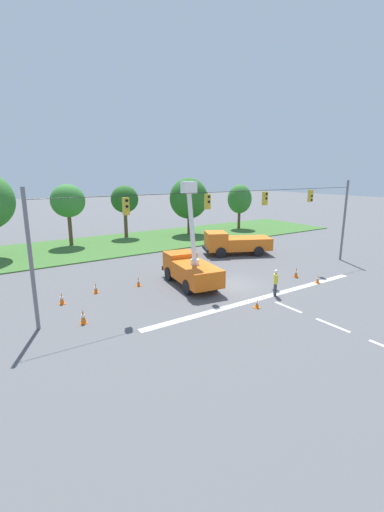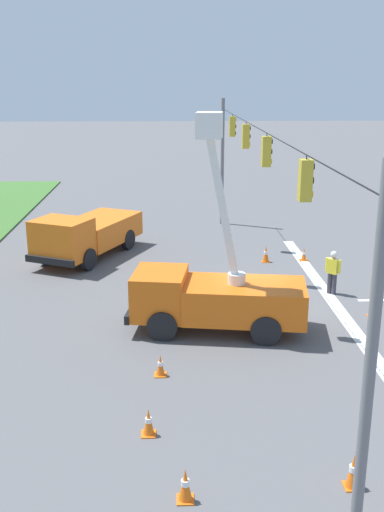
{
  "view_description": "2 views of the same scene",
  "coord_description": "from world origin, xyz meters",
  "px_view_note": "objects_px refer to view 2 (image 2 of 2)",
  "views": [
    {
      "loc": [
        -15.42,
        -17.91,
        7.82
      ],
      "look_at": [
        -2.4,
        1.62,
        2.11
      ],
      "focal_mm": 24.0,
      "sensor_mm": 36.0,
      "label": 1
    },
    {
      "loc": [
        -21.43,
        3.16,
        8.28
      ],
      "look_at": [
        1.94,
        2.2,
        1.3
      ],
      "focal_mm": 42.0,
      "sensor_mm": 36.0,
      "label": 2
    }
  ],
  "objects_px": {
    "utility_truck_bucket_lift": "(214,293)",
    "traffic_cone_lane_edge_b": "(304,254)",
    "traffic_cone_near_bucket": "(185,485)",
    "traffic_cone_mid_left": "(353,471)",
    "traffic_cone_foreground_right": "(149,422)",
    "traffic_cone_mid_right": "(373,309)",
    "traffic_cone_foreground_left": "(160,366)",
    "road_worker": "(333,270)",
    "traffic_cone_lane_edge_a": "(266,254)",
    "utility_truck_support_near": "(86,234)"
  },
  "relations": [
    {
      "from": "utility_truck_bucket_lift",
      "to": "traffic_cone_lane_edge_b",
      "type": "xyz_separation_m",
      "value": [
        7.91,
        -4.85,
        -1.05
      ]
    },
    {
      "from": "traffic_cone_near_bucket",
      "to": "traffic_cone_lane_edge_b",
      "type": "height_order",
      "value": "traffic_cone_near_bucket"
    },
    {
      "from": "traffic_cone_mid_left",
      "to": "traffic_cone_foreground_right",
      "type": "bearing_deg",
      "value": 64.04
    },
    {
      "from": "traffic_cone_mid_right",
      "to": "traffic_cone_foreground_left",
      "type": "bearing_deg",
      "value": 118.53
    },
    {
      "from": "traffic_cone_mid_left",
      "to": "traffic_cone_lane_edge_b",
      "type": "height_order",
      "value": "traffic_cone_mid_left"
    },
    {
      "from": "utility_truck_bucket_lift",
      "to": "traffic_cone_foreground_left",
      "type": "distance_m",
      "value": 3.83
    },
    {
      "from": "traffic_cone_foreground_right",
      "to": "traffic_cone_lane_edge_b",
      "type": "distance_m",
      "value": 15.73
    },
    {
      "from": "road_worker",
      "to": "traffic_cone_near_bucket",
      "type": "xyz_separation_m",
      "value": [
        -11.96,
        6.2,
        -0.64
      ]
    },
    {
      "from": "traffic_cone_mid_left",
      "to": "traffic_cone_lane_edge_a",
      "type": "bearing_deg",
      "value": -2.62
    },
    {
      "from": "traffic_cone_foreground_right",
      "to": "traffic_cone_near_bucket",
      "type": "xyz_separation_m",
      "value": [
        -2.38,
        -0.81,
        0.02
      ]
    },
    {
      "from": "traffic_cone_lane_edge_a",
      "to": "traffic_cone_near_bucket",
      "type": "bearing_deg",
      "value": 165.37
    },
    {
      "from": "utility_truck_bucket_lift",
      "to": "traffic_cone_foreground_left",
      "type": "height_order",
      "value": "utility_truck_bucket_lift"
    },
    {
      "from": "traffic_cone_near_bucket",
      "to": "traffic_cone_lane_edge_b",
      "type": "bearing_deg",
      "value": -20.27
    },
    {
      "from": "traffic_cone_mid_right",
      "to": "traffic_cone_near_bucket",
      "type": "height_order",
      "value": "traffic_cone_near_bucket"
    },
    {
      "from": "utility_truck_support_near",
      "to": "traffic_cone_foreground_left",
      "type": "bearing_deg",
      "value": -163.19
    },
    {
      "from": "traffic_cone_foreground_left",
      "to": "traffic_cone_near_bucket",
      "type": "distance_m",
      "value": 5.41
    },
    {
      "from": "traffic_cone_mid_right",
      "to": "traffic_cone_lane_edge_a",
      "type": "xyz_separation_m",
      "value": [
        6.83,
        2.8,
        0.11
      ]
    },
    {
      "from": "traffic_cone_mid_left",
      "to": "utility_truck_support_near",
      "type": "bearing_deg",
      "value": 24.24
    },
    {
      "from": "utility_truck_support_near",
      "to": "road_worker",
      "type": "xyz_separation_m",
      "value": [
        -5.47,
        -10.4,
        -0.16
      ]
    },
    {
      "from": "utility_truck_bucket_lift",
      "to": "traffic_cone_foreground_right",
      "type": "height_order",
      "value": "utility_truck_bucket_lift"
    },
    {
      "from": "traffic_cone_mid_right",
      "to": "traffic_cone_lane_edge_b",
      "type": "height_order",
      "value": "traffic_cone_lane_edge_b"
    },
    {
      "from": "utility_truck_bucket_lift",
      "to": "traffic_cone_mid_right",
      "type": "xyz_separation_m",
      "value": [
        0.92,
        -5.82,
        -1.06
      ]
    },
    {
      "from": "traffic_cone_foreground_right",
      "to": "traffic_cone_foreground_left",
      "type": "bearing_deg",
      "value": -4.88
    },
    {
      "from": "utility_truck_bucket_lift",
      "to": "traffic_cone_near_bucket",
      "type": "relative_size",
      "value": 9.9
    },
    {
      "from": "traffic_cone_lane_edge_a",
      "to": "utility_truck_support_near",
      "type": "bearing_deg",
      "value": 82.73
    },
    {
      "from": "traffic_cone_foreground_right",
      "to": "traffic_cone_mid_left",
      "type": "relative_size",
      "value": 0.88
    },
    {
      "from": "utility_truck_support_near",
      "to": "traffic_cone_lane_edge_a",
      "type": "height_order",
      "value": "utility_truck_support_near"
    },
    {
      "from": "traffic_cone_mid_left",
      "to": "traffic_cone_lane_edge_a",
      "type": "distance_m",
      "value": 16.1
    },
    {
      "from": "utility_truck_support_near",
      "to": "traffic_cone_near_bucket",
      "type": "height_order",
      "value": "utility_truck_support_near"
    },
    {
      "from": "traffic_cone_lane_edge_a",
      "to": "traffic_cone_foreground_right",
      "type": "bearing_deg",
      "value": 160.02
    },
    {
      "from": "road_worker",
      "to": "traffic_cone_lane_edge_b",
      "type": "bearing_deg",
      "value": 1.34
    },
    {
      "from": "utility_truck_bucket_lift",
      "to": "traffic_cone_lane_edge_b",
      "type": "bearing_deg",
      "value": -31.51
    },
    {
      "from": "traffic_cone_mid_right",
      "to": "utility_truck_bucket_lift",
      "type": "bearing_deg",
      "value": 99.01
    },
    {
      "from": "road_worker",
      "to": "traffic_cone_foreground_right",
      "type": "relative_size",
      "value": 2.56
    },
    {
      "from": "utility_truck_bucket_lift",
      "to": "traffic_cone_lane_edge_b",
      "type": "relative_size",
      "value": 11.83
    },
    {
      "from": "road_worker",
      "to": "traffic_cone_lane_edge_a",
      "type": "xyz_separation_m",
      "value": [
        4.39,
        1.94,
        -0.62
      ]
    },
    {
      "from": "traffic_cone_lane_edge_a",
      "to": "traffic_cone_lane_edge_b",
      "type": "relative_size",
      "value": 1.26
    },
    {
      "from": "traffic_cone_foreground_left",
      "to": "traffic_cone_mid_right",
      "type": "bearing_deg",
      "value": -61.47
    },
    {
      "from": "road_worker",
      "to": "traffic_cone_foreground_left",
      "type": "height_order",
      "value": "road_worker"
    },
    {
      "from": "traffic_cone_near_bucket",
      "to": "traffic_cone_lane_edge_a",
      "type": "bearing_deg",
      "value": -14.63
    },
    {
      "from": "utility_truck_support_near",
      "to": "traffic_cone_lane_edge_b",
      "type": "bearing_deg",
      "value": -95.11
    },
    {
      "from": "road_worker",
      "to": "traffic_cone_lane_edge_b",
      "type": "height_order",
      "value": "road_worker"
    },
    {
      "from": "road_worker",
      "to": "traffic_cone_lane_edge_b",
      "type": "distance_m",
      "value": 4.61
    },
    {
      "from": "traffic_cone_lane_edge_b",
      "to": "traffic_cone_mid_left",
      "type": "bearing_deg",
      "value": 171.02
    },
    {
      "from": "utility_truck_support_near",
      "to": "traffic_cone_lane_edge_b",
      "type": "relative_size",
      "value": 11.28
    },
    {
      "from": "traffic_cone_mid_left",
      "to": "traffic_cone_near_bucket",
      "type": "distance_m",
      "value": 3.54
    },
    {
      "from": "traffic_cone_foreground_left",
      "to": "traffic_cone_lane_edge_a",
      "type": "bearing_deg",
      "value": -23.73
    },
    {
      "from": "traffic_cone_lane_edge_a",
      "to": "traffic_cone_lane_edge_b",
      "type": "height_order",
      "value": "traffic_cone_lane_edge_a"
    },
    {
      "from": "traffic_cone_mid_right",
      "to": "traffic_cone_foreground_right",
      "type": "bearing_deg",
      "value": 132.19
    },
    {
      "from": "road_worker",
      "to": "traffic_cone_foreground_right",
      "type": "bearing_deg",
      "value": 143.77
    }
  ]
}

